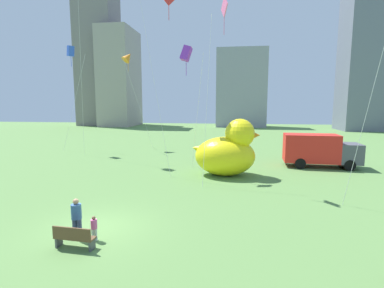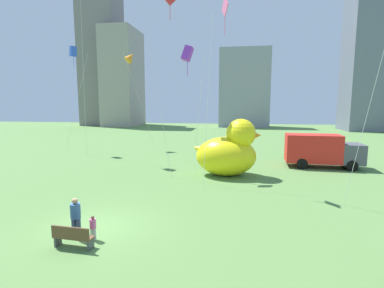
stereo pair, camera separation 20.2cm
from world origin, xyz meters
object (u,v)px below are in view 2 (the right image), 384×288
at_px(person_adult, 76,216).
at_px(kite_pink, 224,16).
at_px(park_bench, 72,236).
at_px(kite_blue, 73,52).
at_px(person_child, 93,227).
at_px(giant_inflatable_duck, 228,152).
at_px(kite_purple, 187,54).
at_px(kite_red, 169,6).
at_px(kite_orange, 130,57).
at_px(box_truck, 321,151).

distance_m(person_adult, kite_pink, 14.58).
xyz_separation_m(park_bench, kite_blue, (-11.82, 21.26, 10.68)).
height_order(person_child, kite_blue, kite_blue).
distance_m(giant_inflatable_duck, kite_purple, 8.29).
height_order(kite_pink, kite_red, kite_red).
height_order(park_bench, giant_inflatable_duck, giant_inflatable_duck).
distance_m(kite_blue, kite_red, 15.02).
xyz_separation_m(kite_orange, kite_red, (7.58, -12.03, 1.78)).
bearing_deg(kite_blue, box_truck, -10.67).
relative_size(person_child, kite_pink, 0.08).
distance_m(person_adult, kite_purple, 15.47).
relative_size(kite_pink, kite_orange, 1.03).
distance_m(kite_orange, kite_red, 14.32).
distance_m(kite_pink, kite_red, 5.89).
bearing_deg(giant_inflatable_duck, kite_purple, 160.16).
height_order(kite_orange, kite_purple, kite_orange).
relative_size(box_truck, kite_red, 0.45).
relative_size(person_adult, kite_orange, 0.14).
bearing_deg(kite_orange, giant_inflatable_duck, -46.38).
relative_size(person_child, giant_inflatable_duck, 0.19).
xyz_separation_m(person_adult, person_child, (0.80, -0.13, -0.36)).
xyz_separation_m(person_child, kite_purple, (1.79, 12.85, 8.78)).
distance_m(person_child, box_truck, 20.43).
distance_m(person_child, kite_pink, 14.63).
distance_m(kite_red, kite_purple, 3.82).
bearing_deg(park_bench, giant_inflatable_duck, 65.75).
xyz_separation_m(box_truck, kite_blue, (-25.26, 4.76, 9.70)).
bearing_deg(kite_purple, park_bench, -99.32).
distance_m(park_bench, person_adult, 1.06).
bearing_deg(kite_blue, giant_inflatable_duck, -26.97).
distance_m(person_adult, kite_red, 17.29).
height_order(person_child, kite_pink, kite_pink).
height_order(giant_inflatable_duck, kite_purple, kite_purple).
bearing_deg(box_truck, park_bench, -129.18).
relative_size(park_bench, person_adult, 0.96).
xyz_separation_m(kite_red, kite_purple, (1.42, 0.29, -3.54)).
distance_m(person_adult, box_truck, 20.84).
distance_m(park_bench, kite_red, 18.22).
bearing_deg(kite_pink, park_bench, -117.81).
height_order(person_adult, kite_blue, kite_blue).
height_order(person_child, giant_inflatable_duck, giant_inflatable_duck).
relative_size(park_bench, kite_orange, 0.13).
bearing_deg(park_bench, kite_purple, 80.68).
bearing_deg(box_truck, giant_inflatable_duck, -152.47).
relative_size(kite_blue, kite_orange, 0.99).
height_order(park_bench, kite_blue, kite_blue).
bearing_deg(kite_orange, box_truck, -23.66).
bearing_deg(giant_inflatable_duck, kite_pink, -98.95).
bearing_deg(kite_orange, kite_blue, -141.06).
height_order(person_adult, box_truck, box_truck).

